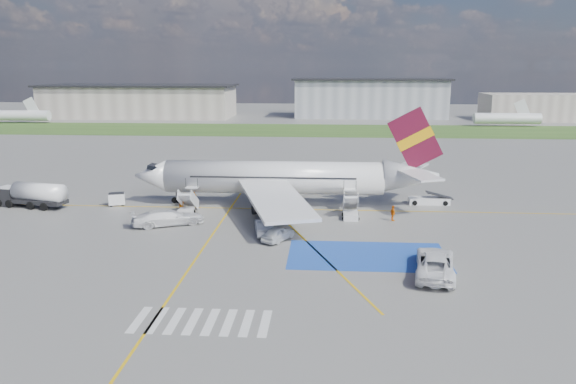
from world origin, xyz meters
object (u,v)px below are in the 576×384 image
gpu_cart (117,200)px  van_white_b (168,215)px  belt_loader (429,201)px  airliner (286,178)px  car_silver_a (278,234)px  car_silver_b (264,226)px  van_white_a (435,259)px  fuel_tanker (32,197)px

gpu_cart → van_white_b: 11.70m
gpu_cart → belt_loader: belt_loader is taller
airliner → belt_loader: bearing=5.7°
car_silver_a → car_silver_b: 2.65m
car_silver_b → van_white_a: van_white_a is taller
gpu_cart → van_white_a: (34.05, -20.38, 0.51)m
car_silver_a → gpu_cart: bearing=-3.4°
airliner → car_silver_a: bearing=-89.2°
gpu_cart → van_white_b: size_ratio=0.38×
car_silver_b → airliner: bearing=-107.4°
gpu_cart → car_silver_a: gpu_cart is taller
fuel_tanker → van_white_b: bearing=-6.9°
airliner → fuel_tanker: (-30.15, -3.08, -2.13)m
airliner → van_white_b: airliner is taller
van_white_a → airliner: bearing=-48.4°
car_silver_a → van_white_a: van_white_a is taller
gpu_cart → van_white_a: size_ratio=0.33×
belt_loader → car_silver_a: bearing=-138.2°
fuel_tanker → van_white_b: 19.43m
airliner → car_silver_a: 14.39m
belt_loader → airliner: bearing=-175.3°
gpu_cart → belt_loader: bearing=-13.5°
fuel_tanker → car_silver_a: 32.31m
car_silver_a → van_white_b: (-12.05, 4.52, 0.41)m
car_silver_b → car_silver_a: bearing=116.3°
gpu_cart → car_silver_b: gpu_cart is taller
belt_loader → van_white_a: (-3.68, -23.73, 0.82)m
belt_loader → van_white_a: bearing=-99.7°
belt_loader → van_white_b: (-29.18, -11.33, 0.72)m
belt_loader → van_white_a: 24.03m
gpu_cart → van_white_a: van_white_a is taller
airliner → van_white_b: 15.43m
fuel_tanker → gpu_cart: bearing=21.2°
car_silver_b → van_white_b: size_ratio=0.84×
van_white_b → car_silver_b: bearing=-127.2°
car_silver_a → van_white_b: 12.88m
car_silver_b → fuel_tanker: bearing=-28.1°
fuel_tanker → car_silver_b: (28.76, -8.94, -0.48)m
fuel_tanker → van_white_a: 47.72m
car_silver_b → van_white_a: (15.05, -9.99, 0.43)m
gpu_cart → car_silver_b: size_ratio=0.45×
fuel_tanker → van_white_a: bearing=-10.6°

